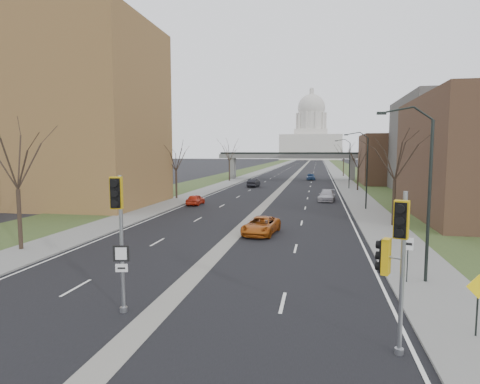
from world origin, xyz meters
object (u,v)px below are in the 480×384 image
(car_left_near, at_px, (196,200))
(car_right_far, at_px, (311,177))
(speed_limit_sign, at_px, (408,252))
(signal_pole_right, at_px, (395,250))
(car_right_near, at_px, (261,226))
(car_left_far, at_px, (254,183))
(warning_sign, at_px, (478,296))
(car_right_mid, at_px, (327,196))
(signal_pole_median, at_px, (119,219))

(car_left_near, bearing_deg, car_right_far, -105.04)
(speed_limit_sign, height_order, car_left_near, speed_limit_sign)
(signal_pole_right, height_order, car_right_near, signal_pole_right)
(signal_pole_right, distance_m, speed_limit_sign, 8.00)
(car_left_far, xyz_separation_m, car_right_far, (10.17, 20.90, 0.02))
(warning_sign, bearing_deg, car_right_mid, 87.55)
(car_right_near, bearing_deg, car_left_near, 130.36)
(speed_limit_sign, xyz_separation_m, car_left_near, (-19.35, 26.77, -1.00))
(signal_pole_right, distance_m, car_left_far, 62.50)
(car_right_mid, bearing_deg, speed_limit_sign, -78.07)
(signal_pole_median, height_order, car_left_far, signal_pole_median)
(speed_limit_sign, height_order, car_right_mid, speed_limit_sign)
(car_left_near, bearing_deg, signal_pole_median, 102.88)
(speed_limit_sign, distance_m, car_right_far, 74.41)
(warning_sign, bearing_deg, speed_limit_sign, 92.34)
(signal_pole_right, relative_size, car_right_far, 1.18)
(car_left_near, height_order, car_right_near, car_right_near)
(car_left_near, height_order, car_right_mid, car_right_mid)
(signal_pole_median, distance_m, car_left_far, 59.73)
(warning_sign, height_order, car_right_far, warning_sign)
(car_left_near, bearing_deg, car_right_near, 123.72)
(signal_pole_median, xyz_separation_m, car_right_near, (3.29, 16.95, -3.25))
(signal_pole_median, bearing_deg, speed_limit_sign, 14.83)
(speed_limit_sign, distance_m, car_right_near, 13.92)
(warning_sign, xyz_separation_m, car_right_near, (-9.98, 16.46, -0.88))
(car_right_far, bearing_deg, signal_pole_right, -93.38)
(warning_sign, height_order, car_right_mid, warning_sign)
(signal_pole_median, bearing_deg, car_left_far, 81.58)
(car_right_mid, bearing_deg, car_right_near, -97.18)
(signal_pole_right, height_order, speed_limit_sign, signal_pole_right)
(speed_limit_sign, bearing_deg, signal_pole_median, -134.47)
(signal_pole_right, bearing_deg, car_right_near, 132.28)
(speed_limit_sign, relative_size, car_left_far, 0.49)
(car_right_near, bearing_deg, signal_pole_right, -62.17)
(warning_sign, distance_m, car_left_near, 38.45)
(car_left_near, relative_size, car_right_mid, 0.78)
(signal_pole_median, bearing_deg, car_right_near, 66.62)
(car_right_mid, bearing_deg, warning_sign, -77.24)
(signal_pole_median, xyz_separation_m, speed_limit_sign, (12.14, 6.25, -2.28))
(car_left_near, relative_size, car_left_far, 0.85)
(warning_sign, bearing_deg, car_left_far, 97.69)
(car_left_near, height_order, car_left_far, car_left_far)
(signal_pole_right, relative_size, speed_limit_sign, 2.38)
(signal_pole_right, distance_m, car_left_near, 38.54)
(speed_limit_sign, relative_size, car_right_mid, 0.45)
(car_right_near, bearing_deg, car_right_far, 94.74)
(car_right_mid, bearing_deg, signal_pole_right, -81.81)
(signal_pole_right, distance_m, warning_sign, 4.07)
(signal_pole_median, relative_size, car_right_mid, 1.14)
(car_left_near, bearing_deg, car_right_mid, -155.80)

